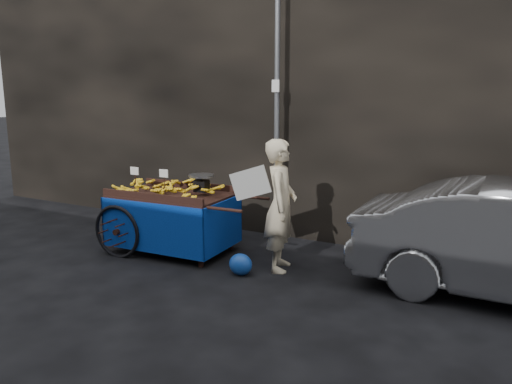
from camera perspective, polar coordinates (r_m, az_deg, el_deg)
The scene contains 6 objects.
ground at distance 7.00m, azimuth -4.71°, elevation -7.95°, with size 80.00×80.00×0.00m, color black.
building_wall at distance 8.74m, azimuth 6.84°, elevation 12.52°, with size 13.50×2.00×5.00m.
street_pole at distance 7.60m, azimuth 2.40°, elevation 9.05°, with size 0.12×0.10×4.00m.
banana_cart at distance 7.37m, azimuth -9.88°, elevation -0.82°, with size 2.37×1.22×1.26m.
vendor at distance 6.49m, azimuth 2.81°, elevation -1.53°, with size 0.93×0.73×1.73m.
plastic_bag at distance 6.46m, azimuth -1.77°, elevation -8.27°, with size 0.31×0.25×0.28m, color #1746AC.
Camera 1 is at (3.64, -5.51, 2.31)m, focal length 35.00 mm.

